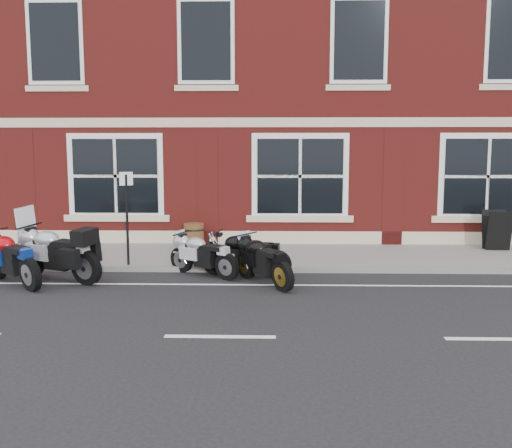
# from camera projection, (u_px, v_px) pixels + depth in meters

# --- Properties ---
(ground) EXTENTS (80.00, 80.00, 0.00)m
(ground) POSITION_uv_depth(u_px,v_px,m) (234.00, 287.00, 11.14)
(ground) COLOR black
(ground) RESTS_ON ground
(sidewalk) EXTENTS (30.00, 3.00, 0.12)m
(sidewalk) POSITION_uv_depth(u_px,v_px,m) (242.00, 256.00, 14.11)
(sidewalk) COLOR slate
(sidewalk) RESTS_ON ground
(kerb) EXTENTS (30.00, 0.16, 0.12)m
(kerb) POSITION_uv_depth(u_px,v_px,m) (238.00, 269.00, 12.54)
(kerb) COLOR slate
(kerb) RESTS_ON ground
(pub_building) EXTENTS (24.00, 12.00, 12.00)m
(pub_building) POSITION_uv_depth(u_px,v_px,m) (252.00, 58.00, 20.79)
(pub_building) COLOR maroon
(pub_building) RESTS_ON ground
(moto_touring_silver) EXTENTS (2.11, 1.16, 1.51)m
(moto_touring_silver) POSITION_uv_depth(u_px,v_px,m) (56.00, 251.00, 11.69)
(moto_touring_silver) COLOR black
(moto_touring_silver) RESTS_ON ground
(moto_sport_red) EXTENTS (1.71, 1.53, 0.97)m
(moto_sport_red) POSITION_uv_depth(u_px,v_px,m) (13.00, 257.00, 11.31)
(moto_sport_red) COLOR black
(moto_sport_red) RESTS_ON ground
(moto_sport_black) EXTENTS (1.18, 1.71, 0.88)m
(moto_sport_black) POSITION_uv_depth(u_px,v_px,m) (263.00, 259.00, 11.34)
(moto_sport_black) COLOR black
(moto_sport_black) RESTS_ON ground
(moto_sport_silver) EXTENTS (1.58, 1.15, 0.83)m
(moto_sport_silver) POSITION_uv_depth(u_px,v_px,m) (203.00, 254.00, 12.11)
(moto_sport_silver) COLOR black
(moto_sport_silver) RESTS_ON ground
(moto_naked_black) EXTENTS (1.93, 0.58, 0.88)m
(moto_naked_black) POSITION_uv_depth(u_px,v_px,m) (245.00, 253.00, 12.06)
(moto_naked_black) COLOR black
(moto_naked_black) RESTS_ON ground
(a_board_sign) EXTENTS (0.63, 0.44, 1.02)m
(a_board_sign) POSITION_uv_depth(u_px,v_px,m) (497.00, 230.00, 14.60)
(a_board_sign) COLOR black
(a_board_sign) RESTS_ON sidewalk
(barrel_planter) EXTENTS (0.56, 0.56, 0.62)m
(barrel_planter) POSITION_uv_depth(u_px,v_px,m) (194.00, 235.00, 15.14)
(barrel_planter) COLOR #4F2F15
(barrel_planter) RESTS_ON sidewalk
(parking_sign) EXTENTS (0.28, 0.13, 2.07)m
(parking_sign) POSITION_uv_depth(u_px,v_px,m) (127.00, 212.00, 12.58)
(parking_sign) COLOR black
(parking_sign) RESTS_ON sidewalk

